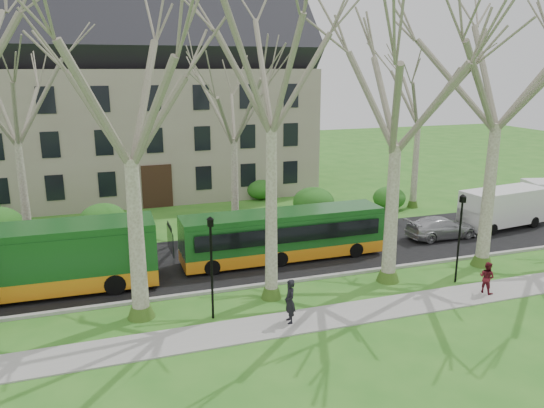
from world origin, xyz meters
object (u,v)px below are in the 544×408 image
Objects in this scene: bus_follow at (283,235)px; pedestrian_a at (290,301)px; pedestrian_b at (487,277)px; sedan at (441,228)px; van_a at (503,208)px; bus_lead at (6,262)px.

bus_follow is 7.39m from pedestrian_a.
pedestrian_a reaches higher than pedestrian_b.
sedan is 5.12m from van_a.
van_a is 3.90× the size of pedestrian_b.
pedestrian_a is at bearing -107.95° from bus_follow.
bus_lead is 13.40m from bus_follow.
bus_lead is 8.82× the size of pedestrian_b.
bus_follow reaches higher than van_a.
bus_lead is 28.80m from van_a.
bus_lead is 21.77m from pedestrian_b.
van_a is (5.05, 0.61, 0.61)m from sedan.
pedestrian_b is at bearing -141.60° from van_a.
van_a is (15.37, 0.99, -0.11)m from bus_follow.
pedestrian_b is at bearing -16.22° from bus_lead.
pedestrian_b is at bearing -44.44° from bus_follow.
pedestrian_a is 1.24× the size of pedestrian_b.
pedestrian_a is at bearing -28.67° from bus_lead.
pedestrian_a is at bearing -162.56° from van_a.
bus_follow is at bearing 3.86° from bus_lead.
pedestrian_a is 9.60m from pedestrian_b.
bus_follow is at bearing 165.86° from pedestrian_a.
van_a is 3.16× the size of pedestrian_a.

